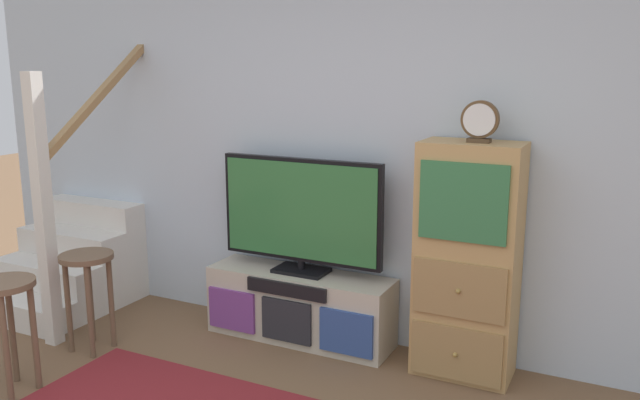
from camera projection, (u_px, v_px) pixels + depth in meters
back_wall at (358, 141)px, 4.25m from camera, size 6.40×0.12×2.70m
media_console at (300, 306)px, 4.38m from camera, size 1.28×0.38×0.47m
television at (301, 213)px, 4.26m from camera, size 1.15×0.22×0.77m
side_cabinet at (467, 262)px, 3.80m from camera, size 0.58×0.38×1.41m
desk_clock at (480, 122)px, 3.60m from camera, size 0.21×0.08×0.23m
staircase at (89, 251)px, 5.20m from camera, size 1.00×1.36×2.20m
bar_stool_near at (6, 309)px, 3.61m from camera, size 0.34×0.34×0.67m
bar_stool_far at (88, 278)px, 4.17m from camera, size 0.34×0.34×0.65m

